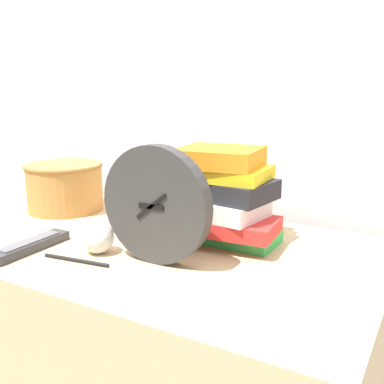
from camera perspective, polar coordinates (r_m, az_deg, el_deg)
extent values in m
cube|color=silver|center=(1.33, 2.85, 16.94)|extent=(6.00, 0.04, 2.40)
cube|color=tan|center=(1.24, -6.27, -23.00)|extent=(1.09, 0.61, 0.76)
cylinder|color=#333333|center=(0.89, -4.58, -1.61)|extent=(0.24, 0.03, 0.24)
cylinder|color=silver|center=(0.89, -4.93, -1.74)|extent=(0.21, 0.01, 0.21)
cube|color=black|center=(0.88, -5.14, -1.82)|extent=(0.06, 0.01, 0.01)
cube|color=black|center=(0.88, -5.14, -1.82)|extent=(0.07, 0.01, 0.06)
cylinder|color=black|center=(0.88, -5.14, -1.82)|extent=(0.01, 0.00, 0.01)
cube|color=green|center=(1.04, 5.15, -5.40)|extent=(0.20, 0.12, 0.03)
cube|color=red|center=(1.01, 3.99, -4.10)|extent=(0.25, 0.15, 0.03)
cube|color=white|center=(1.02, 3.65, -1.91)|extent=(0.21, 0.16, 0.04)
cube|color=#232328|center=(1.02, 4.33, 0.48)|extent=(0.22, 0.17, 0.04)
cube|color=yellow|center=(1.02, 3.64, 2.53)|extent=(0.22, 0.16, 0.03)
cube|color=orange|center=(1.01, 3.55, 4.48)|extent=(0.20, 0.18, 0.04)
cylinder|color=#B27A3D|center=(1.35, -15.84, 0.65)|extent=(0.21, 0.21, 0.14)
torus|color=olive|center=(1.33, -16.01, 3.25)|extent=(0.22, 0.22, 0.01)
cube|color=#333338|center=(1.05, -19.93, -6.46)|extent=(0.05, 0.20, 0.02)
cube|color=#59595E|center=(1.04, -19.98, -5.87)|extent=(0.04, 0.15, 0.00)
sphere|color=white|center=(0.98, -11.86, -5.66)|extent=(0.07, 0.07, 0.07)
cylinder|color=black|center=(0.95, -14.49, -8.38)|extent=(0.15, 0.03, 0.01)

